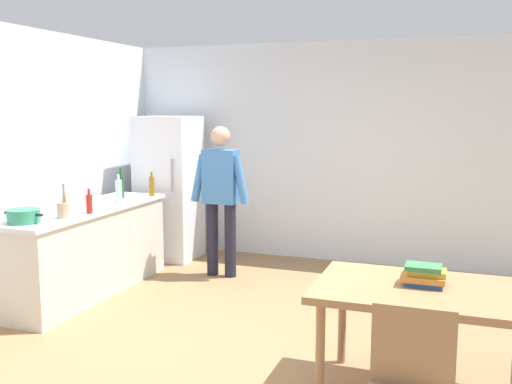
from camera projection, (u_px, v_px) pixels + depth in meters
The scene contains 13 objects.
ground_plane at pixel (240, 350), 4.58m from camera, with size 14.00×14.00×0.00m, color #936D47.
wall_back at pixel (328, 153), 7.18m from camera, with size 6.40×0.12×2.70m, color silver.
kitchen_counter at pixel (87, 250), 5.93m from camera, with size 0.64×2.20×0.90m.
refrigerator at pixel (169, 188), 7.32m from camera, with size 0.70×0.67×1.80m.
person at pixel (221, 191), 6.48m from camera, with size 0.70×0.22×1.70m.
dining_table at pixel (424, 299), 3.73m from camera, with size 1.40×0.90×0.75m.
cooking_pot at pixel (24, 216), 5.06m from camera, with size 0.40×0.28×0.12m.
utensil_jar at pixel (63, 210), 5.27m from camera, with size 0.11×0.11×0.32m.
bottle_sauce_red at pixel (89, 204), 5.50m from camera, with size 0.06×0.06×0.24m.
bottle_oil_amber at pixel (152, 186), 6.61m from camera, with size 0.06×0.06×0.28m.
bottle_wine_green at pixel (121, 185), 6.45m from camera, with size 0.08×0.08×0.34m.
bottle_water_clear at pixel (119, 191), 6.17m from camera, with size 0.07×0.07×0.30m.
book_stack at pixel (424, 276), 3.76m from camera, with size 0.28×0.20×0.14m.
Camera 1 is at (1.59, -4.05, 1.89)m, focal length 40.58 mm.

